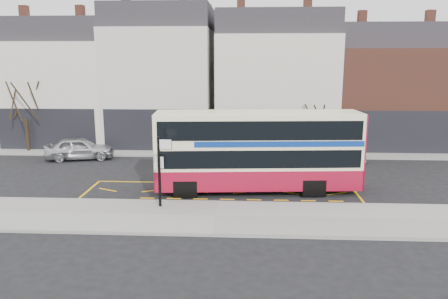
# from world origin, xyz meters

# --- Properties ---
(ground) EXTENTS (120.00, 120.00, 0.00)m
(ground) POSITION_xyz_m (0.00, 0.00, 0.00)
(ground) COLOR black
(ground) RESTS_ON ground
(pavement) EXTENTS (40.00, 4.00, 0.15)m
(pavement) POSITION_xyz_m (0.00, -2.30, 0.07)
(pavement) COLOR gray
(pavement) RESTS_ON ground
(kerb) EXTENTS (40.00, 0.15, 0.15)m
(kerb) POSITION_xyz_m (0.00, -0.38, 0.07)
(kerb) COLOR gray
(kerb) RESTS_ON ground
(far_pavement) EXTENTS (50.00, 3.00, 0.15)m
(far_pavement) POSITION_xyz_m (0.00, 11.00, 0.07)
(far_pavement) COLOR gray
(far_pavement) RESTS_ON ground
(road_markings) EXTENTS (14.00, 3.40, 0.01)m
(road_markings) POSITION_xyz_m (0.00, 1.60, 0.01)
(road_markings) COLOR #EEAA0C
(road_markings) RESTS_ON ground
(terrace_far_left) EXTENTS (8.00, 8.01, 10.80)m
(terrace_far_left) POSITION_xyz_m (-13.50, 14.99, 4.82)
(terrace_far_left) COLOR beige
(terrace_far_left) RESTS_ON ground
(terrace_left) EXTENTS (8.00, 8.01, 11.80)m
(terrace_left) POSITION_xyz_m (-5.50, 14.99, 5.32)
(terrace_left) COLOR beige
(terrace_left) RESTS_ON ground
(terrace_green_shop) EXTENTS (9.00, 8.01, 11.30)m
(terrace_green_shop) POSITION_xyz_m (3.50, 14.99, 5.07)
(terrace_green_shop) COLOR beige
(terrace_green_shop) RESTS_ON ground
(terrace_right) EXTENTS (9.00, 8.01, 10.30)m
(terrace_right) POSITION_xyz_m (12.50, 14.99, 4.57)
(terrace_right) COLOR brown
(terrace_right) RESTS_ON ground
(double_decker_bus) EXTENTS (10.59, 3.23, 4.17)m
(double_decker_bus) POSITION_xyz_m (1.92, 1.80, 2.19)
(double_decker_bus) COLOR #F8F1BC
(double_decker_bus) RESTS_ON ground
(bus_stop_post) EXTENTS (0.80, 0.16, 3.24)m
(bus_stop_post) POSITION_xyz_m (-2.57, -1.22, 2.08)
(bus_stop_post) COLOR black
(bus_stop_post) RESTS_ON pavement
(car_silver) EXTENTS (4.81, 2.79, 1.54)m
(car_silver) POSITION_xyz_m (-10.11, 8.53, 0.77)
(car_silver) COLOR #B9BABF
(car_silver) RESTS_ON ground
(car_grey) EXTENTS (4.52, 1.93, 1.45)m
(car_grey) POSITION_xyz_m (-0.51, 9.66, 0.72)
(car_grey) COLOR #37383E
(car_grey) RESTS_ON ground
(car_white) EXTENTS (4.61, 2.51, 1.27)m
(car_white) POSITION_xyz_m (7.12, 8.50, 0.63)
(car_white) COLOR silver
(car_white) RESTS_ON ground
(street_tree_left) EXTENTS (3.09, 3.09, 6.66)m
(street_tree_left) POSITION_xyz_m (-14.78, 10.58, 4.55)
(street_tree_left) COLOR black
(street_tree_left) RESTS_ON ground
(street_tree_right) EXTENTS (2.17, 2.17, 4.68)m
(street_tree_right) POSITION_xyz_m (6.16, 10.99, 3.19)
(street_tree_right) COLOR black
(street_tree_right) RESTS_ON ground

